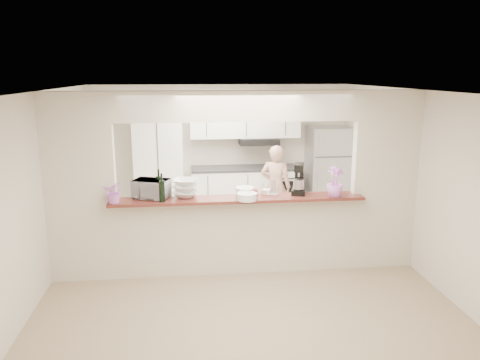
{
  "coord_description": "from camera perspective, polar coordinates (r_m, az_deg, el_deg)",
  "views": [
    {
      "loc": [
        -0.65,
        -6.06,
        2.73
      ],
      "look_at": [
        0.06,
        0.3,
        1.25
      ],
      "focal_mm": 35.0,
      "sensor_mm": 36.0,
      "label": 1
    }
  ],
  "objects": [
    {
      "name": "flower_left",
      "position": [
        6.17,
        -15.07,
        -1.4
      ],
      "size": [
        0.31,
        0.28,
        0.3
      ],
      "primitive_type": "imported",
      "rotation": [
        0.0,
        0.0,
        -0.19
      ],
      "color": "#CD6CC0",
      "rests_on": "bar_counter"
    },
    {
      "name": "person",
      "position": [
        8.3,
        4.35,
        -0.88
      ],
      "size": [
        0.63,
        0.52,
        1.48
      ],
      "primitive_type": "imported",
      "rotation": [
        0.0,
        0.0,
        2.8
      ],
      "color": "tan",
      "rests_on": "floor"
    },
    {
      "name": "tile_overlay",
      "position": [
        8.11,
        -1.45,
        -6.6
      ],
      "size": [
        5.0,
        2.9,
        0.01
      ],
      "primitive_type": "cube",
      "color": "silver",
      "rests_on": "floor"
    },
    {
      "name": "utensil_caddy",
      "position": [
        6.4,
        3.68,
        -1.02
      ],
      "size": [
        0.26,
        0.2,
        0.21
      ],
      "color": "silver",
      "rests_on": "bar_counter"
    },
    {
      "name": "serving_bowls",
      "position": [
        6.3,
        -6.67,
        -1.02
      ],
      "size": [
        0.39,
        0.39,
        0.24
      ],
      "primitive_type": "imported",
      "rotation": [
        0.0,
        0.0,
        -0.23
      ],
      "color": "silver",
      "rests_on": "bar_counter"
    },
    {
      "name": "floor",
      "position": [
        6.68,
        -0.27,
        -11.09
      ],
      "size": [
        6.0,
        6.0,
        0.0
      ],
      "primitive_type": "plane",
      "color": "tan",
      "rests_on": "ground"
    },
    {
      "name": "toaster_oven",
      "position": [
        6.32,
        -10.76,
        -1.07
      ],
      "size": [
        0.53,
        0.44,
        0.25
      ],
      "primitive_type": "imported",
      "rotation": [
        0.0,
        0.0,
        -0.34
      ],
      "color": "#B9B9BF",
      "rests_on": "bar_counter"
    },
    {
      "name": "partition",
      "position": [
        6.22,
        -0.28,
        1.47
      ],
      "size": [
        5.0,
        0.15,
        2.5
      ],
      "color": "beige",
      "rests_on": "floor"
    },
    {
      "name": "stand_mixer",
      "position": [
        6.47,
        7.2,
        -0.01
      ],
      "size": [
        0.26,
        0.33,
        0.43
      ],
      "color": "black",
      "rests_on": "bar_counter"
    },
    {
      "name": "wine_bottle_a",
      "position": [
        6.32,
        -9.85,
        -0.79
      ],
      "size": [
        0.08,
        0.08,
        0.39
      ],
      "color": "black",
      "rests_on": "bar_counter"
    },
    {
      "name": "tan_bowl",
      "position": [
        6.44,
        3.19,
        -1.47
      ],
      "size": [
        0.13,
        0.13,
        0.06
      ],
      "primitive_type": "cylinder",
      "color": "tan",
      "rests_on": "bar_counter"
    },
    {
      "name": "wine_bottle_b",
      "position": [
        6.11,
        -9.49,
        -1.3
      ],
      "size": [
        0.08,
        0.08,
        0.38
      ],
      "color": "black",
      "rests_on": "bar_counter"
    },
    {
      "name": "plate_stack_b",
      "position": [
        6.13,
        0.84,
        -2.03
      ],
      "size": [
        0.27,
        0.27,
        0.09
      ],
      "color": "white",
      "rests_on": "bar_counter"
    },
    {
      "name": "bar_counter",
      "position": [
        6.46,
        -0.27,
        -6.44
      ],
      "size": [
        3.4,
        0.38,
        1.09
      ],
      "color": "beige",
      "rests_on": "floor"
    },
    {
      "name": "refrigerator",
      "position": [
        9.32,
        10.57,
        1.16
      ],
      "size": [
        0.75,
        0.7,
        1.7
      ],
      "primitive_type": "cube",
      "color": "#B5B4BA",
      "rests_on": "floor"
    },
    {
      "name": "flower_right",
      "position": [
        6.39,
        11.54,
        -0.21
      ],
      "size": [
        0.29,
        0.29,
        0.41
      ],
      "primitive_type": "imported",
      "rotation": [
        0.0,
        0.0,
        0.28
      ],
      "color": "#A960B4",
      "rests_on": "bar_counter"
    },
    {
      "name": "plate_stack_a",
      "position": [
        6.34,
        0.59,
        -1.41
      ],
      "size": [
        0.26,
        0.26,
        0.12
      ],
      "color": "white",
      "rests_on": "bar_counter"
    },
    {
      "name": "red_bowl",
      "position": [
        6.41,
        1.42,
        -1.46
      ],
      "size": [
        0.16,
        0.16,
        0.08
      ],
      "primitive_type": "cylinder",
      "color": "maroon",
      "rests_on": "bar_counter"
    },
    {
      "name": "kitchen_cabinets",
      "position": [
        8.97,
        -3.33,
        1.72
      ],
      "size": [
        3.15,
        0.62,
        2.25
      ],
      "color": "white",
      "rests_on": "floor"
    }
  ]
}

